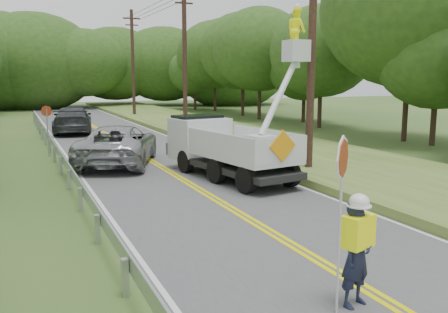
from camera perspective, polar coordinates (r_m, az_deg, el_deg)
name	(u,v)px	position (r m, az deg, el deg)	size (l,w,h in m)	color
ground	(348,279)	(9.97, 14.34, -13.79)	(140.00, 140.00, 0.00)	#305120
road	(154,163)	(22.27, -8.26, -0.70)	(7.20, 96.00, 0.03)	#4B4B4D
guardrail	(58,153)	(22.39, -18.88, 0.35)	(0.18, 48.00, 0.77)	#A2A5AA
utility_poles	(227,50)	(26.50, 0.40, 12.40)	(1.60, 43.30, 10.00)	black
tall_grass_verge	(289,150)	(25.04, 7.60, 0.75)	(7.00, 96.00, 0.30)	#446429
treeline_right	(324,42)	(36.95, 11.64, 13.00)	(10.97, 53.11, 12.42)	#332319
treeline_horizon	(81,63)	(63.75, -16.39, 10.48)	(57.47, 14.70, 12.47)	#26471A
flagger	(357,246)	(8.54, 15.31, -10.13)	(1.11, 0.64, 2.95)	#191E33
bucket_truck	(224,138)	(19.21, -0.03, 2.23)	(4.48, 6.73, 6.41)	black
suv_silver	(118,145)	(21.97, -12.33, 1.36)	(2.89, 6.27, 1.74)	#A4A6AB
suv_darkgrey	(73,120)	(35.09, -17.34, 4.13)	(2.51, 6.17, 1.79)	#373B3E
stop_sign_permanent	(47,123)	(25.00, -20.05, 3.72)	(0.53, 0.09, 2.49)	#A2A5AA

